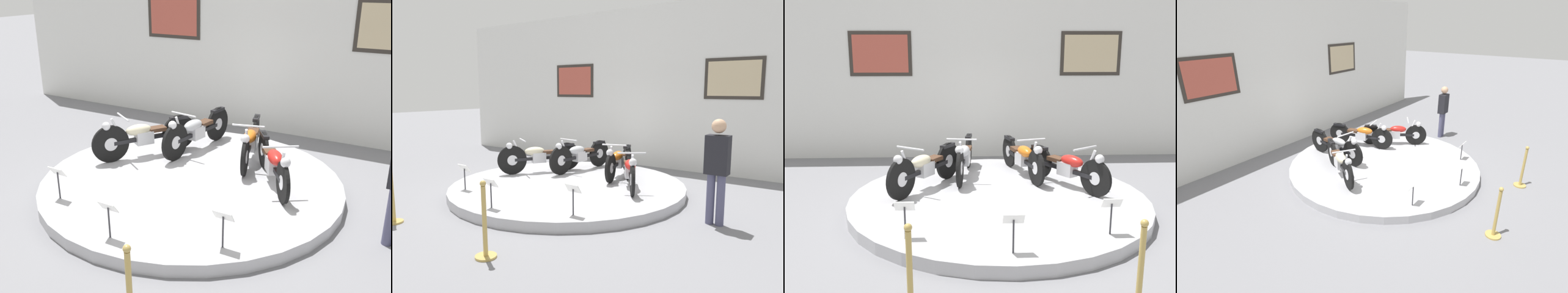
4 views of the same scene
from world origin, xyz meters
TOP-DOWN VIEW (x-y plane):
  - ground_plane at (0.00, 0.00)m, footprint 60.00×60.00m
  - display_platform at (0.00, 0.00)m, footprint 4.89×4.89m
  - back_wall at (0.00, 3.52)m, footprint 14.00×0.22m
  - motorcycle_cream at (-1.24, 0.44)m, footprint 1.13×1.74m
  - motorcycle_silver at (-0.55, 1.16)m, footprint 0.54×2.02m
  - motorcycle_orange at (0.56, 1.16)m, footprint 0.65×1.94m
  - motorcycle_red at (1.24, 0.44)m, footprint 1.12×1.68m
  - info_placard_front_left at (-1.35, -1.60)m, footprint 0.26×0.11m
  - info_placard_front_centre at (0.00, -2.09)m, footprint 0.26×0.11m
  - info_placard_front_right at (1.35, -1.60)m, footprint 0.26×0.11m
  - stanchion_post_left_of_entry at (-1.13, -3.16)m, footprint 0.28×0.28m
  - stanchion_post_right_of_entry at (1.13, -3.16)m, footprint 0.28×0.28m

SIDE VIEW (x-z plane):
  - ground_plane at x=0.00m, z-range 0.00..0.00m
  - display_platform at x=0.00m, z-range 0.00..0.18m
  - stanchion_post_left_of_entry at x=-1.13m, z-range -0.17..0.86m
  - stanchion_post_right_of_entry at x=1.13m, z-range -0.17..0.86m
  - info_placard_front_left at x=-1.35m, z-range 0.29..0.81m
  - info_placard_front_centre at x=0.00m, z-range 0.29..0.81m
  - info_placard_front_right at x=1.35m, z-range 0.29..0.81m
  - motorcycle_red at x=1.24m, z-range 0.17..0.95m
  - motorcycle_orange at x=0.56m, z-range 0.17..0.96m
  - motorcycle_silver at x=-0.55m, z-range 0.18..0.99m
  - motorcycle_cream at x=-1.24m, z-range 0.18..0.99m
  - back_wall at x=0.00m, z-range 0.00..4.39m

